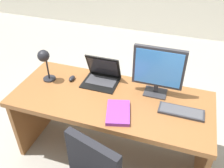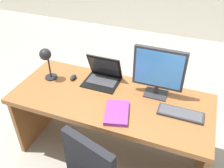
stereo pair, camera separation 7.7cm
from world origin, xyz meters
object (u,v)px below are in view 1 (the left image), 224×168
(mouse, at_px, (72,78))
(desk_lamp, at_px, (44,60))
(desk, at_px, (112,110))
(keyboard, at_px, (181,111))
(book, at_px, (118,113))
(monitor, at_px, (158,69))
(laptop, at_px, (102,73))

(mouse, bearing_deg, desk_lamp, -159.16)
(desk, relative_size, keyboard, 4.84)
(desk, bearing_deg, desk_lamp, 179.06)
(book, bearing_deg, mouse, 150.53)
(monitor, distance_m, desk_lamp, 1.03)
(monitor, xyz_separation_m, book, (-0.24, -0.37, -0.24))
(keyboard, bearing_deg, desk, 175.39)
(desk, bearing_deg, book, -60.96)
(desk, relative_size, book, 5.45)
(laptop, height_order, book, laptop)
(book, bearing_deg, desk, 119.04)
(desk, height_order, laptop, laptop)
(laptop, bearing_deg, book, -55.03)
(monitor, xyz_separation_m, desk_lamp, (-1.03, -0.13, -0.02))
(monitor, bearing_deg, mouse, -176.48)
(mouse, xyz_separation_m, book, (0.57, -0.32, -0.00))
(desk, xyz_separation_m, keyboard, (0.61, -0.05, 0.20))
(desk, bearing_deg, mouse, 168.17)
(mouse, relative_size, book, 0.28)
(mouse, height_order, desk_lamp, desk_lamp)
(desk, height_order, monitor, monitor)
(laptop, xyz_separation_m, book, (0.29, -0.42, -0.06))
(desk, distance_m, laptop, 0.37)
(desk, relative_size, monitor, 3.90)
(desk, relative_size, mouse, 19.79)
(monitor, bearing_deg, keyboard, -37.85)
(laptop, distance_m, book, 0.51)
(monitor, bearing_deg, laptop, 175.25)
(keyboard, height_order, desk_lamp, desk_lamp)
(mouse, bearing_deg, laptop, 18.44)
(book, bearing_deg, laptop, 124.97)
(desk_lamp, bearing_deg, book, -17.01)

